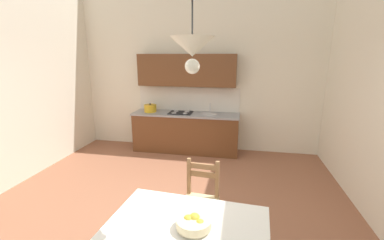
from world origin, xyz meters
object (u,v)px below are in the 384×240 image
object	(u,v)px
dining_table	(186,240)
dining_chair_kitchen_side	(200,202)
pendant_lamp	(192,48)
fruit_bowl	(194,222)
kitchen_cabinetry	(186,115)

from	to	relation	value
dining_table	dining_chair_kitchen_side	bearing A→B (deg)	91.44
dining_table	pendant_lamp	world-z (taller)	pendant_lamp
fruit_bowl	pendant_lamp	bearing A→B (deg)	120.06
dining_table	kitchen_cabinetry	bearing A→B (deg)	102.46
dining_table	pendant_lamp	size ratio (longest dim) A/B	1.79
kitchen_cabinetry	fruit_bowl	size ratio (longest dim) A/B	8.04
dining_table	fruit_bowl	xyz separation A→B (m)	(0.07, -0.00, 0.18)
pendant_lamp	dining_table	bearing A→B (deg)	-149.01
kitchen_cabinetry	fruit_bowl	bearing A→B (deg)	-76.51
dining_chair_kitchen_side	fruit_bowl	bearing A→B (deg)	-84.08
dining_chair_kitchen_side	fruit_bowl	world-z (taller)	dining_chair_kitchen_side
fruit_bowl	pendant_lamp	distance (m)	1.41
fruit_bowl	pendant_lamp	xyz separation A→B (m)	(-0.02, 0.03, 1.41)
dining_table	dining_chair_kitchen_side	xyz separation A→B (m)	(-0.02, 0.90, -0.19)
fruit_bowl	dining_chair_kitchen_side	bearing A→B (deg)	95.92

